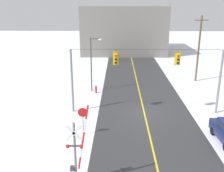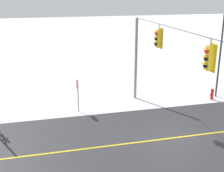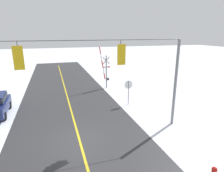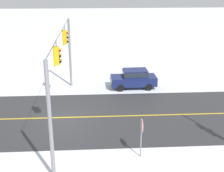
% 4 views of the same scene
% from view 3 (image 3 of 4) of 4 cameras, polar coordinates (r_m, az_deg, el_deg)
% --- Properties ---
extents(ground_plane, '(160.00, 160.00, 0.00)m').
position_cam_3_polar(ground_plane, '(12.95, -9.90, -15.26)').
color(ground_plane, silver).
extents(signal_span, '(14.20, 0.47, 6.22)m').
position_cam_3_polar(signal_span, '(11.44, -10.95, 2.47)').
color(signal_span, gray).
rests_on(signal_span, ground).
extents(stop_sign, '(0.80, 0.09, 2.35)m').
position_cam_3_polar(stop_sign, '(17.83, 4.98, -0.33)').
color(stop_sign, gray).
rests_on(stop_sign, ground).
extents(railroad_crossing, '(1.36, 0.31, 5.05)m').
position_cam_3_polar(railroad_crossing, '(23.22, -1.91, 5.03)').
color(railroad_crossing, gray).
rests_on(railroad_crossing, ground).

